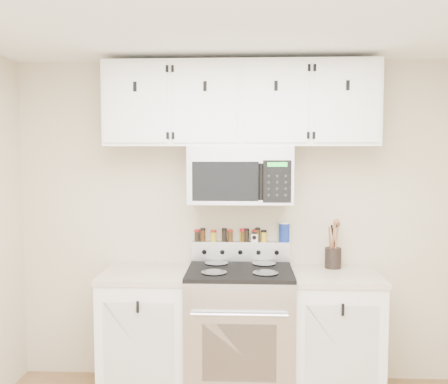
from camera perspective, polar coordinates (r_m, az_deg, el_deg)
name	(u,v)px	position (r m, az deg, el deg)	size (l,w,h in m)	color
back_wall	(241,222)	(3.93, 1.90, -3.43)	(3.50, 0.01, 2.50)	#BEAF8F
range	(240,331)	(3.81, 1.82, -15.55)	(0.76, 0.65, 1.10)	#B7B7BA
base_cabinet_left	(147,331)	(3.90, -8.74, -15.47)	(0.64, 0.62, 0.92)	white
base_cabinet_right	(334,334)	(3.89, 12.43, -15.60)	(0.64, 0.62, 0.92)	white
microwave	(240,175)	(3.71, 1.89, 1.99)	(0.76, 0.44, 0.42)	#9E9EA3
upper_cabinets	(241,104)	(3.75, 1.91, 9.98)	(2.00, 0.35, 0.62)	white
utensil_crock	(333,256)	(3.89, 12.35, -7.18)	(0.12, 0.12, 0.36)	black
kitchen_timer	(254,238)	(3.92, 3.47, -5.23)	(0.05, 0.04, 0.06)	white
salt_canister	(284,232)	(3.92, 6.89, -4.56)	(0.08, 0.08, 0.15)	navy
spice_jar_0	(197,235)	(3.93, -3.09, -4.96)	(0.04, 0.04, 0.09)	black
spice_jar_1	(203,235)	(3.93, -2.44, -4.88)	(0.04, 0.04, 0.10)	#3E230F
spice_jar_2	(214,236)	(3.92, -1.19, -5.01)	(0.05, 0.05, 0.09)	gold
spice_jar_3	(224,235)	(3.92, 0.04, -4.90)	(0.04, 0.04, 0.10)	black
spice_jar_4	(230,235)	(3.91, 0.72, -4.99)	(0.04, 0.04, 0.09)	#42280F
spice_jar_5	(242,235)	(3.91, 2.11, -4.97)	(0.04, 0.04, 0.10)	gold
spice_jar_6	(242,235)	(3.91, 2.13, -4.94)	(0.04, 0.04, 0.10)	#402D0F
spice_jar_7	(247,235)	(3.91, 2.59, -4.93)	(0.04, 0.04, 0.10)	black
spice_jar_8	(255,235)	(3.91, 3.54, -4.98)	(0.04, 0.04, 0.10)	black
spice_jar_9	(258,235)	(3.91, 3.87, -4.88)	(0.04, 0.04, 0.11)	#39290D
spice_jar_10	(264,236)	(3.92, 4.57, -5.01)	(0.04, 0.04, 0.09)	yellow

